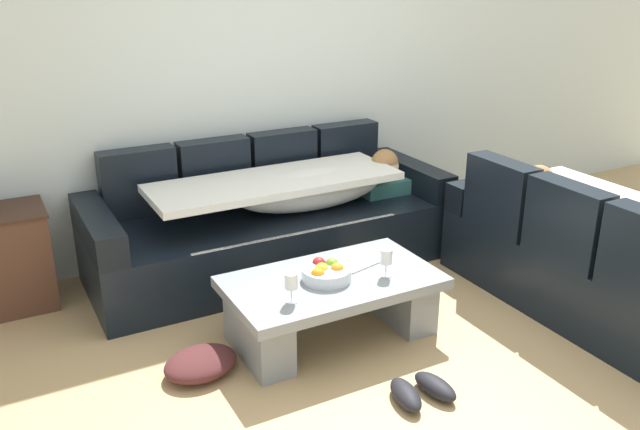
% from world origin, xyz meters
% --- Properties ---
extents(ground_plane, '(14.00, 14.00, 0.00)m').
position_xyz_m(ground_plane, '(0.00, 0.00, 0.00)').
color(ground_plane, tan).
extents(back_wall, '(9.00, 0.10, 2.70)m').
position_xyz_m(back_wall, '(0.00, 2.15, 1.35)').
color(back_wall, silver).
rests_on(back_wall, ground_plane).
extents(couch_along_wall, '(2.52, 0.92, 0.88)m').
position_xyz_m(couch_along_wall, '(-0.18, 1.63, 0.33)').
color(couch_along_wall, black).
rests_on(couch_along_wall, ground_plane).
extents(couch_near_window, '(0.92, 2.00, 0.88)m').
position_xyz_m(couch_near_window, '(1.30, 0.09, 0.34)').
color(couch_near_window, black).
rests_on(couch_near_window, ground_plane).
extents(coffee_table, '(1.20, 0.68, 0.38)m').
position_xyz_m(coffee_table, '(-0.32, 0.57, 0.24)').
color(coffee_table, gray).
rests_on(coffee_table, ground_plane).
extents(fruit_bowl, '(0.28, 0.28, 0.10)m').
position_xyz_m(fruit_bowl, '(-0.36, 0.57, 0.42)').
color(fruit_bowl, silver).
rests_on(fruit_bowl, coffee_table).
extents(wine_glass_near_left, '(0.07, 0.07, 0.17)m').
position_xyz_m(wine_glass_near_left, '(-0.65, 0.42, 0.50)').
color(wine_glass_near_left, silver).
rests_on(wine_glass_near_left, coffee_table).
extents(wine_glass_near_right, '(0.07, 0.07, 0.17)m').
position_xyz_m(wine_glass_near_right, '(-0.04, 0.44, 0.50)').
color(wine_glass_near_right, silver).
rests_on(wine_glass_near_right, coffee_table).
extents(open_magazine, '(0.32, 0.27, 0.01)m').
position_xyz_m(open_magazine, '(-0.14, 0.67, 0.39)').
color(open_magazine, white).
rests_on(open_magazine, coffee_table).
extents(pair_of_shoes, '(0.33, 0.30, 0.09)m').
position_xyz_m(pair_of_shoes, '(-0.22, -0.16, 0.04)').
color(pair_of_shoes, black).
rests_on(pair_of_shoes, ground_plane).
extents(crumpled_garment, '(0.45, 0.39, 0.12)m').
position_xyz_m(crumpled_garment, '(-1.11, 0.57, 0.06)').
color(crumpled_garment, '#4C2323').
rests_on(crumpled_garment, ground_plane).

